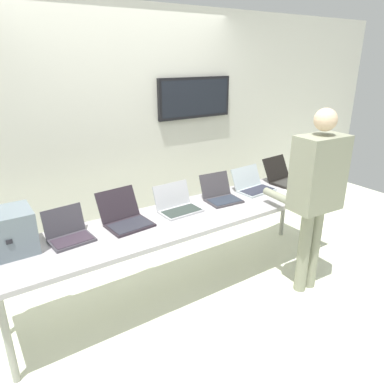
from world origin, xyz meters
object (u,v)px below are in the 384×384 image
at_px(laptop_station_3, 220,194).
at_px(laptop_station_4, 253,185).
at_px(laptop_station_0, 69,233).
at_px(laptop_station_5, 284,177).
at_px(equipment_box, 5,232).
at_px(laptop_station_1, 125,217).
at_px(laptop_station_2, 177,205).
at_px(workbench, 187,219).
at_px(person, 316,186).

bearing_deg(laptop_station_3, laptop_station_4, 3.70).
bearing_deg(laptop_station_3, laptop_station_0, 179.71).
distance_m(laptop_station_0, laptop_station_5, 2.37).
distance_m(equipment_box, laptop_station_1, 0.89).
bearing_deg(laptop_station_2, workbench, -80.07).
bearing_deg(laptop_station_5, laptop_station_2, -179.60).
height_order(laptop_station_0, laptop_station_5, laptop_station_5).
distance_m(laptop_station_2, person, 1.22).
bearing_deg(laptop_station_4, laptop_station_5, -0.94).
distance_m(laptop_station_1, person, 1.65).
xyz_separation_m(laptop_station_2, laptop_station_4, (0.93, 0.02, -0.00)).
relative_size(workbench, laptop_station_3, 9.35).
height_order(workbench, equipment_box, equipment_box).
relative_size(equipment_box, laptop_station_2, 1.00).
height_order(laptop_station_2, laptop_station_3, laptop_station_3).
bearing_deg(laptop_station_4, laptop_station_0, -179.35).
bearing_deg(laptop_station_2, laptop_station_0, -179.75).
height_order(laptop_station_2, laptop_station_4, laptop_station_2).
height_order(workbench, laptop_station_1, laptop_station_1).
height_order(laptop_station_1, laptop_station_5, laptop_station_1).
height_order(workbench, laptop_station_4, laptop_station_4).
bearing_deg(laptop_station_1, laptop_station_5, -0.00).
distance_m(laptop_station_0, person, 2.07).
height_order(laptop_station_4, person, person).
height_order(equipment_box, laptop_station_5, equipment_box).
bearing_deg(laptop_station_5, laptop_station_4, 179.06).
xyz_separation_m(equipment_box, laptop_station_4, (2.32, -0.02, -0.10)).
height_order(equipment_box, laptop_station_1, equipment_box).
xyz_separation_m(workbench, laptop_station_0, (-1.00, 0.12, 0.10)).
distance_m(laptop_station_1, laptop_station_4, 1.44).
distance_m(workbench, laptop_station_5, 1.38).
relative_size(workbench, laptop_station_5, 7.87).
height_order(laptop_station_0, laptop_station_1, laptop_station_1).
xyz_separation_m(workbench, laptop_station_2, (-0.02, 0.12, 0.10)).
relative_size(laptop_station_1, laptop_station_5, 0.99).
bearing_deg(workbench, equipment_box, 173.40).
distance_m(laptop_station_3, laptop_station_4, 0.45).
distance_m(laptop_station_2, laptop_station_4, 0.93).
bearing_deg(laptop_station_3, equipment_box, 178.41).
relative_size(laptop_station_0, person, 0.20).
bearing_deg(equipment_box, workbench, -6.60).
distance_m(workbench, laptop_station_4, 0.93).
bearing_deg(person, workbench, 146.03).
relative_size(laptop_station_3, laptop_station_4, 0.89).
bearing_deg(equipment_box, person, -18.59).
bearing_deg(equipment_box, laptop_station_3, -1.59).
distance_m(equipment_box, laptop_station_5, 2.78).
bearing_deg(person, equipment_box, 161.41).
xyz_separation_m(laptop_station_1, laptop_station_3, (0.99, -0.02, -0.00)).
distance_m(laptop_station_4, person, 0.79).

